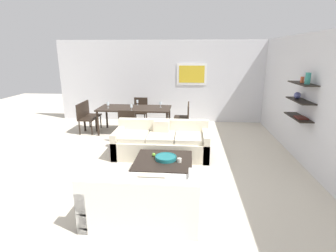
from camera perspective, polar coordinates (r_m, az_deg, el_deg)
ground_plane at (r=5.78m, az=-1.48°, el=-7.69°), size 18.00×18.00×0.00m
back_wall_unit at (r=8.85m, az=2.99°, el=9.67°), size 8.40×0.09×2.70m
right_wall_shelf_unit at (r=6.41m, az=27.22°, el=5.53°), size 0.34×8.20×2.70m
sofa_beige at (r=5.98m, az=-1.40°, el=-3.83°), size 2.13×0.90×0.78m
loveseat_white at (r=3.83m, az=-5.70°, el=-15.97°), size 1.58×0.90×0.78m
coffee_table at (r=4.96m, az=-1.01°, el=-9.45°), size 1.06×1.03×0.38m
decorative_bowl at (r=4.88m, az=-0.48°, el=-6.93°), size 0.40×0.40×0.07m
candle_jar at (r=4.76m, az=2.52°, el=-7.52°), size 0.08×0.08×0.08m
apple_on_coffee_table at (r=5.02m, az=-3.15°, el=-6.30°), size 0.07×0.07×0.07m
dining_table at (r=7.68m, az=-7.32°, el=3.56°), size 2.10×0.94×0.75m
dining_chair_head at (r=8.56m, az=-6.07°, el=3.63°), size 0.44×0.44×0.88m
dining_chair_left_near at (r=7.96m, az=-17.90°, el=2.00°), size 0.44×0.44×0.88m
dining_chair_right_far at (r=7.76m, az=3.62°, el=2.41°), size 0.44×0.44×0.88m
dining_chair_right_near at (r=7.35m, az=3.54°, el=1.64°), size 0.44×0.44×0.88m
dining_chair_left_far at (r=8.34m, az=-16.81°, el=2.71°), size 0.44×0.44×0.88m
dining_chair_foot at (r=6.90m, az=-8.78°, el=0.52°), size 0.44×0.44×0.88m
wine_glass_head at (r=8.04m, az=-6.76°, el=5.35°), size 0.06×0.06×0.15m
wine_glass_foot at (r=7.25m, az=-8.05°, el=4.30°), size 0.07×0.07×0.17m
wine_glass_right_far at (r=7.64m, az=-1.64°, el=5.00°), size 0.08×0.08×0.16m
wine_glass_left_near at (r=7.73m, az=-13.03°, el=4.75°), size 0.07×0.07×0.17m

